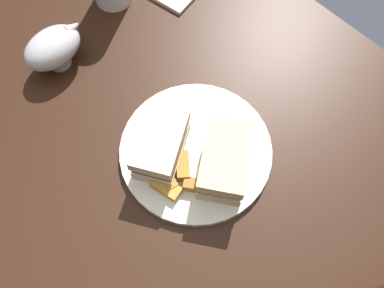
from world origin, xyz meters
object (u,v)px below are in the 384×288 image
Objects in this scene: sandwich_half_left at (161,145)px; gravy_boat at (53,47)px; sandwich_half_right at (225,161)px; plate at (196,151)px.

sandwich_half_left is 0.27m from gravy_boat.
sandwich_half_right is 0.37m from gravy_boat.
plate is at bearing -169.61° from gravy_boat.
sandwich_half_left is at bearing 31.34° from sandwich_half_right.
sandwich_half_right reaches higher than gravy_boat.
sandwich_half_left is 1.06× the size of gravy_boat.
sandwich_half_left is at bearing 52.51° from plate.
plate is at bearing 10.16° from sandwich_half_right.
sandwich_half_right reaches higher than plate.
plate is 0.31m from gravy_boat.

